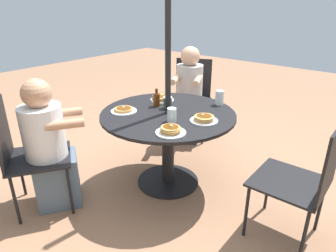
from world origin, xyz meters
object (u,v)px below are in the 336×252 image
diner_south (50,150)px  pancake_plate_d (124,110)px  pancake_plate_c (204,119)px  pancake_plate_a (171,131)px  drinking_glass_b (220,98)px  patio_chair_east (191,93)px  diner_east (189,98)px  syrup_bottle (157,99)px  drinking_glass_a (172,115)px  patio_chair_north (306,177)px  coffee_cup (168,102)px  patio_chair_south (25,150)px  pancake_plate_b (162,98)px  patio_table (168,128)px

diner_south → pancake_plate_d: diner_south is taller
diner_south → pancake_plate_c: diner_south is taller
pancake_plate_a → drinking_glass_b: bearing=-85.3°
patio_chair_east → diner_east: (-0.08, 0.17, -0.00)m
syrup_bottle → drinking_glass_a: syrup_bottle is taller
patio_chair_north → pancake_plate_a: size_ratio=4.13×
patio_chair_north → pancake_plate_c: bearing=88.5°
drinking_glass_a → patio_chair_north: bearing=-171.1°
syrup_bottle → coffee_cup: 0.12m
patio_chair_north → drinking_glass_b: patio_chair_north is taller
patio_chair_south → drinking_glass_a: size_ratio=8.31×
diner_east → pancake_plate_b: bearing=78.9°
pancake_plate_b → pancake_plate_c: pancake_plate_c is taller
patio_chair_east → diner_east: diner_east is taller
diner_south → drinking_glass_a: 1.03m
patio_chair_north → pancake_plate_b: patio_chair_north is taller
pancake_plate_c → pancake_plate_a: bearing=80.7°
pancake_plate_a → pancake_plate_c: size_ratio=1.00×
patio_chair_north → coffee_cup: size_ratio=8.85×
patio_table → patio_chair_south: patio_chair_south is taller
patio_table → patio_chair_east: (0.52, -1.08, -0.03)m
diner_south → syrup_bottle: bearing=101.5°
diner_east → pancake_plate_b: diner_east is taller
pancake_plate_a → pancake_plate_b: size_ratio=1.00×
patio_chair_east → pancake_plate_a: bearing=94.5°
pancake_plate_c → syrup_bottle: size_ratio=1.37×
patio_chair_east → pancake_plate_b: patio_chair_east is taller
syrup_bottle → drinking_glass_b: bearing=-135.7°
pancake_plate_b → patio_chair_east: bearing=-73.1°
patio_table → pancake_plate_b: size_ratio=5.17×
diner_east → pancake_plate_c: bearing=106.4°
pancake_plate_d → syrup_bottle: size_ratio=1.37×
diner_south → coffee_cup: (-0.46, -0.94, 0.26)m
patio_chair_south → patio_table: bearing=90.0°
patio_chair_south → diner_south: (-0.10, -0.16, -0.03)m
patio_chair_south → drinking_glass_b: 1.74m
diner_east → pancake_plate_c: (-0.79, 0.88, 0.20)m
pancake_plate_a → syrup_bottle: size_ratio=1.37×
drinking_glass_a → patio_chair_south: bearing=48.0°
pancake_plate_c → drinking_glass_b: bearing=-74.5°
diner_east → pancake_plate_c: 1.21m
patio_table → patio_chair_south: 1.20m
patio_chair_north → patio_chair_east: size_ratio=1.00×
diner_south → pancake_plate_a: size_ratio=4.79×
diner_south → coffee_cup: 1.08m
pancake_plate_a → drinking_glass_a: drinking_glass_a is taller
patio_table → patio_chair_south: size_ratio=1.25×
pancake_plate_b → patio_chair_north: bearing=172.4°
diner_south → drinking_glass_b: bearing=92.0°
pancake_plate_b → pancake_plate_c: (-0.61, 0.19, -0.00)m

